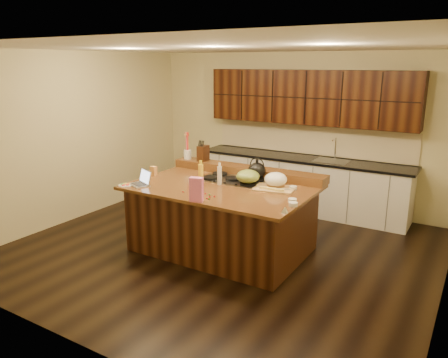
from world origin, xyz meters
The scene contains 34 objects.
room centered at (0.00, 0.00, 1.35)m, with size 5.52×5.02×2.72m.
island centered at (0.00, 0.00, 0.46)m, with size 2.40×1.60×0.92m.
back_ledge centered at (0.00, 0.70, 0.98)m, with size 2.40×0.30×0.12m, color black.
cooktop centered at (0.00, 0.30, 0.94)m, with size 0.92×0.52×0.05m.
back_counter centered at (0.30, 2.23, 0.98)m, with size 3.70×0.66×2.40m.
kettle centered at (0.30, 0.43, 1.08)m, with size 0.25×0.25×0.22m, color black.
green_bowl centered at (0.30, 0.17, 1.05)m, with size 0.31×0.31×0.17m, color olive.
laptop centered at (-0.94, -0.53, 0.97)m, with size 0.35×0.32×0.20m.
oil_bottle centered at (-0.30, -0.07, 1.06)m, with size 0.07×0.07×0.27m, color yellow.
vinegar_bottle centered at (-0.06, 0.03, 1.04)m, with size 0.06×0.06×0.25m, color silver.
wooden_tray centered at (0.66, 0.25, 1.01)m, with size 0.57×0.46×0.21m.
ramekin_a centered at (1.15, -0.32, 0.94)m, with size 0.10×0.10×0.04m, color white.
ramekin_b centered at (1.09, -0.19, 0.94)m, with size 0.10×0.10×0.04m, color white.
ramekin_c centered at (0.89, 0.32, 0.94)m, with size 0.10×0.10×0.04m, color white.
strainer_bowl centered at (0.65, 0.29, 0.97)m, with size 0.24×0.24×0.09m, color #996B3F.
kitchen_timer centered at (1.16, -0.57, 0.96)m, with size 0.08×0.08×0.07m, color silver.
pink_bag centered at (0.10, -0.74, 1.07)m, with size 0.16×0.08×0.29m, color pink.
candy_plate centered at (-1.11, -0.67, 0.93)m, with size 0.18×0.18×0.01m, color white.
package_box centered at (-1.15, -0.04, 0.99)m, with size 0.09×0.07×0.13m, color #E49D50.
utensil_crock centered at (-1.07, 0.70, 1.11)m, with size 0.12×0.12×0.14m, color white.
knife_block centered at (-0.77, 0.70, 1.16)m, with size 0.12×0.19×0.24m, color black.
gumdrop_0 centered at (-0.09, -0.41, 0.93)m, with size 0.02×0.02×0.02m, color red.
gumdrop_1 centered at (0.10, -0.47, 0.93)m, with size 0.02×0.02×0.02m, color #198C26.
gumdrop_2 centered at (-0.26, -0.52, 0.93)m, with size 0.02×0.02×0.02m, color red.
gumdrop_3 centered at (-0.03, -0.55, 0.93)m, with size 0.02×0.02×0.02m, color #198C26.
gumdrop_4 centered at (0.16, -0.61, 0.93)m, with size 0.02×0.02×0.02m, color red.
gumdrop_5 centered at (-0.27, -0.51, 0.93)m, with size 0.02×0.02×0.02m, color #198C26.
gumdrop_6 centered at (0.19, -0.49, 0.93)m, with size 0.02×0.02×0.02m, color red.
gumdrop_7 centered at (-0.12, -0.52, 0.93)m, with size 0.02×0.02×0.02m, color #198C26.
gumdrop_8 centered at (-0.17, -0.43, 0.93)m, with size 0.02×0.02×0.02m, color red.
gumdrop_9 centered at (-0.06, -0.47, 0.93)m, with size 0.02×0.02×0.02m, color #198C26.
gumdrop_10 centered at (0.03, -0.45, 0.93)m, with size 0.02×0.02×0.02m, color red.
gumdrop_11 centered at (0.19, -0.61, 0.93)m, with size 0.02×0.02×0.02m, color #198C26.
gumdrop_12 centered at (0.15, -0.53, 0.93)m, with size 0.02×0.02×0.02m, color red.
Camera 1 is at (2.94, -4.80, 2.51)m, focal length 35.00 mm.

